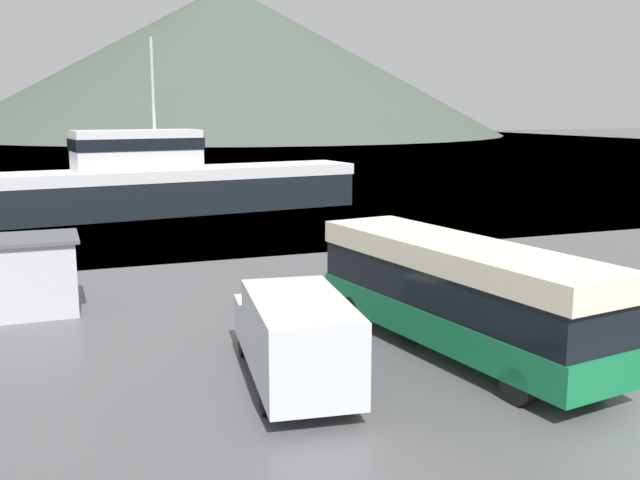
{
  "coord_description": "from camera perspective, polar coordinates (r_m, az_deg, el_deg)",
  "views": [
    {
      "loc": [
        -10.89,
        -8.83,
        6.57
      ],
      "look_at": [
        -1.96,
        14.6,
        2.0
      ],
      "focal_mm": 40.0,
      "sensor_mm": 36.0,
      "label": 1
    }
  ],
  "objects": [
    {
      "name": "dock_kiosk",
      "position": [
        25.13,
        -22.16,
        -2.6
      ],
      "size": [
        3.1,
        2.65,
        2.54
      ],
      "color": "#B2B2B7",
      "rests_on": "ground"
    },
    {
      "name": "water_surface",
      "position": [
        151.11,
        -16.86,
        7.4
      ],
      "size": [
        240.0,
        240.0,
        0.0
      ],
      "primitive_type": "plane",
      "color": "slate",
      "rests_on": "ground"
    },
    {
      "name": "hill_backdrop",
      "position": [
        206.56,
        -7.36,
        14.06
      ],
      "size": [
        151.19,
        151.19,
        40.61
      ],
      "primitive_type": "cone",
      "color": "#3D473D",
      "rests_on": "ground"
    },
    {
      "name": "tour_bus",
      "position": [
        19.82,
        10.89,
        -3.97
      ],
      "size": [
        4.02,
        10.31,
        3.07
      ],
      "rotation": [
        0.0,
        0.0,
        0.15
      ],
      "color": "#146B3D",
      "rests_on": "ground"
    },
    {
      "name": "storage_bin",
      "position": [
        26.8,
        12.08,
        -2.96
      ],
      "size": [
        1.34,
        1.09,
        1.01
      ],
      "color": "green",
      "rests_on": "ground"
    },
    {
      "name": "delivery_van",
      "position": [
        17.37,
        -2.07,
        -7.62
      ],
      "size": [
        2.96,
        6.55,
        2.29
      ],
      "rotation": [
        0.0,
        0.0,
        -0.13
      ],
      "color": "silver",
      "rests_on": "ground"
    },
    {
      "name": "fishing_boat",
      "position": [
        47.0,
        -11.93,
        4.66
      ],
      "size": [
        24.7,
        7.44,
        11.04
      ],
      "rotation": [
        0.0,
        0.0,
        4.85
      ],
      "color": "black",
      "rests_on": "water_surface"
    }
  ]
}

